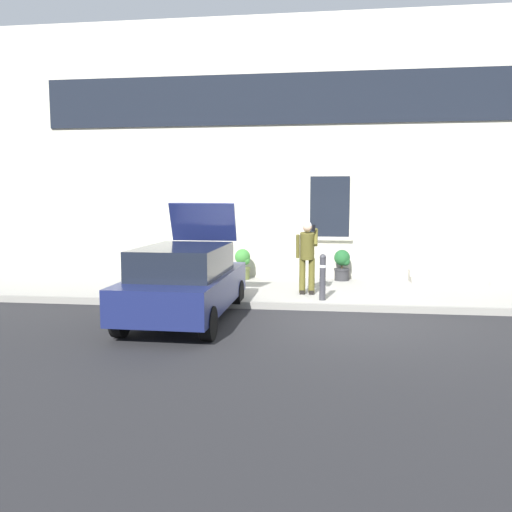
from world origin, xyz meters
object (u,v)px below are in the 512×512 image
(hatchback_car_navy, at_px, (185,281))
(planter_charcoal, at_px, (342,264))
(planter_olive, at_px, (243,263))
(person_on_phone, at_px, (307,253))
(bollard_near_person, at_px, (323,275))
(planter_cream, at_px, (147,262))

(hatchback_car_navy, relative_size, planter_charcoal, 4.76)
(hatchback_car_navy, xyz_separation_m, planter_olive, (0.48, 4.40, -0.19))
(person_on_phone, bearing_deg, bollard_near_person, -46.49)
(person_on_phone, bearing_deg, planter_charcoal, 81.27)
(bollard_near_person, height_order, planter_charcoal, bollard_near_person)
(bollard_near_person, height_order, planter_cream, bollard_near_person)
(bollard_near_person, bearing_deg, planter_cream, 152.04)
(hatchback_car_navy, height_order, planter_olive, hatchback_car_navy)
(planter_cream, bearing_deg, hatchback_car_navy, -61.84)
(bollard_near_person, xyz_separation_m, planter_cream, (-5.02, 2.66, -0.11))
(planter_cream, relative_size, planter_charcoal, 1.00)
(planter_cream, relative_size, planter_olive, 1.00)
(hatchback_car_navy, bearing_deg, planter_olive, 83.84)
(planter_cream, bearing_deg, planter_olive, 1.72)
(bollard_near_person, relative_size, planter_charcoal, 1.22)
(person_on_phone, distance_m, planter_cream, 5.10)
(planter_cream, distance_m, planter_charcoal, 5.58)
(hatchback_car_navy, distance_m, person_on_phone, 3.29)
(planter_olive, bearing_deg, person_on_phone, -48.51)
(bollard_near_person, height_order, planter_olive, bollard_near_person)
(bollard_near_person, bearing_deg, planter_charcoal, 79.20)
(hatchback_car_navy, xyz_separation_m, bollard_near_person, (2.71, 1.65, -0.09))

